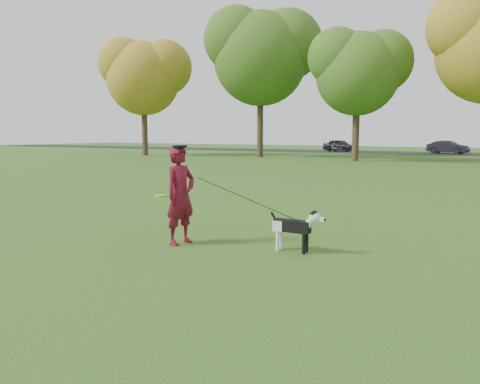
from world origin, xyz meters
The scene contains 8 objects.
ground centered at (0.00, 0.00, 0.00)m, with size 120.00×120.00×0.00m, color #285116.
road centered at (0.00, 40.00, 0.01)m, with size 120.00×7.00×0.02m, color black.
man centered at (-0.63, -0.04, 0.88)m, with size 0.64×0.42×1.76m, color #540C1D.
dog centered at (1.42, 0.37, 0.45)m, with size 0.98×0.20×0.75m.
car_left centered at (-9.20, 40.00, 0.63)m, with size 1.45×3.60×1.23m, color black.
car_mid centered at (0.83, 40.00, 0.61)m, with size 1.25×3.58×1.18m, color black.
man_held_items centered at (0.66, 0.14, 0.86)m, with size 2.67×0.63×1.27m.
tree_row centered at (-1.43, 26.07, 7.41)m, with size 51.74×8.86×12.01m.
Camera 1 is at (4.17, -6.81, 2.00)m, focal length 35.00 mm.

